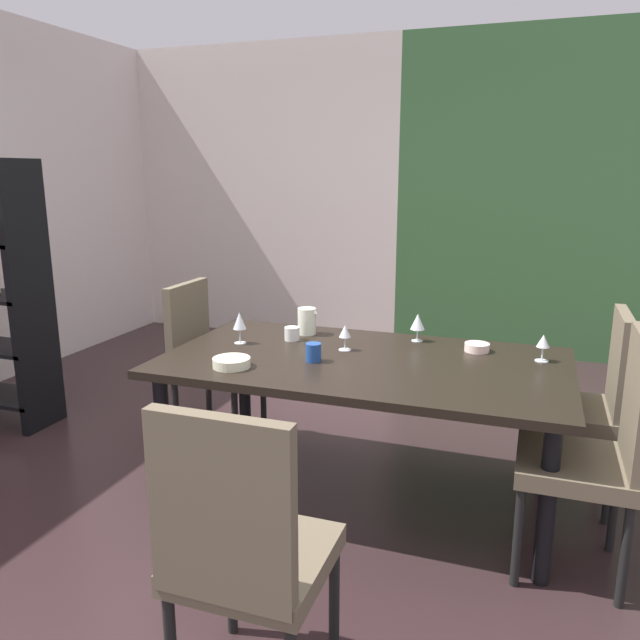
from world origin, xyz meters
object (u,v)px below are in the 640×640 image
object	(u,v)px
chair_head_near	(243,547)
wine_glass_center	(345,332)
pitcher_rear	(307,321)
cup_near_shelf	(292,334)
wine_glass_front	(240,322)
chair_right_far	(588,397)
cup_east	(313,352)
chair_left_far	(207,356)
chair_right_near	(600,445)
dining_table	(364,372)
serving_bowl_right	(232,362)
wine_glass_corner	(543,342)
wine_glass_north	(418,322)
serving_bowl_west	(477,347)

from	to	relation	value
chair_head_near	wine_glass_center	size ratio (longest dim) A/B	7.56
wine_glass_center	pitcher_rear	distance (m)	0.38
chair_head_near	cup_near_shelf	distance (m)	1.66
wine_glass_front	pitcher_rear	size ratio (longest dim) A/B	1.12
chair_right_far	wine_glass_center	distance (m)	1.21
wine_glass_front	cup_east	size ratio (longest dim) A/B	1.88
chair_left_far	cup_near_shelf	distance (m)	0.63
chair_head_near	chair_right_near	world-z (taller)	chair_right_near
wine_glass_front	chair_head_near	bearing A→B (deg)	-63.47
chair_head_near	chair_right_near	xyz separation A→B (m)	(1.02, 1.06, 0.01)
dining_table	chair_right_near	size ratio (longest dim) A/B	1.89
dining_table	serving_bowl_right	bearing A→B (deg)	-148.87
chair_left_far	chair_right_near	xyz separation A→B (m)	(2.08, -0.61, 0.02)
wine_glass_corner	pitcher_rear	distance (m)	1.24
serving_bowl_right	chair_right_near	bearing A→B (deg)	0.88
chair_head_near	wine_glass_corner	bearing A→B (deg)	63.82
wine_glass_north	pitcher_rear	xyz separation A→B (m)	(-0.61, -0.06, -0.03)
chair_left_far	wine_glass_center	world-z (taller)	chair_left_far
chair_head_near	cup_east	world-z (taller)	chair_head_near
chair_right_far	serving_bowl_west	distance (m)	0.57
chair_left_far	cup_near_shelf	bearing A→B (deg)	80.27
chair_right_far	chair_head_near	bearing A→B (deg)	148.67
chair_right_near	cup_near_shelf	world-z (taller)	chair_right_near
wine_glass_center	wine_glass_corner	bearing A→B (deg)	7.91
dining_table	pitcher_rear	size ratio (longest dim) A/B	12.99
chair_right_near	cup_near_shelf	distance (m)	1.59
wine_glass_center	pitcher_rear	bearing A→B (deg)	141.04
wine_glass_north	serving_bowl_right	size ratio (longest dim) A/B	0.85
chair_left_far	wine_glass_front	bearing A→B (deg)	54.23
wine_glass_center	cup_east	xyz separation A→B (m)	(-0.09, -0.23, -0.05)
chair_head_near	chair_right_far	world-z (taller)	chair_head_near
dining_table	wine_glass_corner	world-z (taller)	wine_glass_corner
wine_glass_center	serving_bowl_west	bearing A→B (deg)	17.64
serving_bowl_right	chair_right_far	bearing A→B (deg)	21.79
chair_right_near	cup_east	distance (m)	1.29
chair_right_far	chair_right_near	world-z (taller)	chair_right_near
chair_left_far	wine_glass_corner	xyz separation A→B (m)	(1.85, -0.06, 0.27)
wine_glass_corner	pitcher_rear	world-z (taller)	pitcher_rear
chair_head_near	serving_bowl_right	distance (m)	1.20
chair_left_far	wine_glass_north	world-z (taller)	chair_left_far
wine_glass_front	serving_bowl_right	xyz separation A→B (m)	(0.15, -0.38, -0.10)
chair_left_far	wine_glass_corner	world-z (taller)	chair_left_far
wine_glass_corner	wine_glass_center	bearing A→B (deg)	-172.09
chair_right_near	serving_bowl_west	xyz separation A→B (m)	(-0.54, 0.62, 0.18)
chair_head_near	chair_left_far	distance (m)	1.98
chair_right_far	wine_glass_north	xyz separation A→B (m)	(-0.86, 0.10, 0.28)
wine_glass_north	wine_glass_corner	distance (m)	0.65
cup_near_shelf	dining_table	bearing A→B (deg)	-24.14
wine_glass_north	cup_near_shelf	distance (m)	0.67
chair_right_far	wine_glass_corner	xyz separation A→B (m)	(-0.23, -0.06, 0.27)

